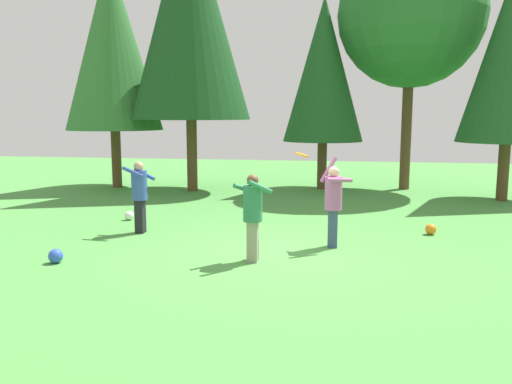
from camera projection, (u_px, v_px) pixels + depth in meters
The scene contains 13 objects.
ground_plane at pixel (274, 253), 10.09m from camera, with size 40.00×40.00×0.00m, color #4C9342.
person_thrower at pixel (333, 199), 10.37m from camera, with size 0.66×0.66×1.78m.
person_catcher at pixel (253, 210), 9.35m from camera, with size 0.71×0.72×1.57m.
person_bystander at pixel (139, 191), 11.63m from camera, with size 0.65×0.60×1.59m.
frisbee at pixel (302, 155), 9.95m from camera, with size 0.29×0.29×0.10m.
ball_white at pixel (129, 216), 13.15m from camera, with size 0.23×0.23×0.23m, color white.
ball_blue at pixel (56, 256), 9.36m from camera, with size 0.26×0.26×0.26m, color blue.
ball_orange at pixel (431, 229), 11.57m from camera, with size 0.24×0.24×0.24m, color orange.
tree_left at pixel (189, 11), 17.31m from camera, with size 3.97×3.97×9.48m.
tree_far_right at pixel (511, 55), 15.51m from camera, with size 2.90×2.90×6.94m.
tree_right at pixel (411, 15), 17.74m from camera, with size 4.90×4.90×8.38m.
tree_center at pixel (324, 70), 18.02m from camera, with size 2.74×2.74×6.56m.
tree_far_left at pixel (112, 44), 18.31m from camera, with size 3.36×3.36×8.03m.
Camera 1 is at (1.28, -9.73, 2.62)m, focal length 37.15 mm.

